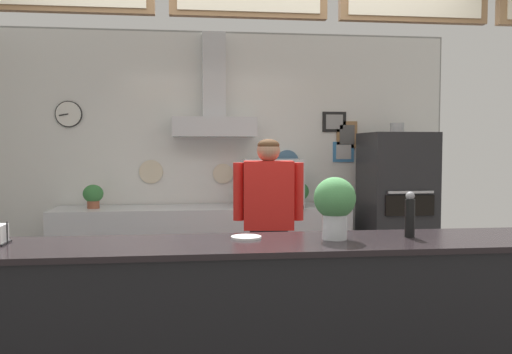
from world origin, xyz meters
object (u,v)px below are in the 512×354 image
Objects in this scene: condiment_plate at (246,237)px; potted_basil at (298,192)px; potted_oregano at (93,195)px; shop_worker at (268,236)px; pizza_oven at (396,214)px; basil_vase at (335,205)px; espresso_machine at (272,183)px; pepper_grinder at (410,215)px.

potted_basil is at bearing 72.74° from condiment_plate.
shop_worker is at bearing -42.89° from potted_oregano.
basil_vase is (-1.32, -2.48, 0.39)m from pizza_oven.
pizza_oven reaches higher than basil_vase.
basil_vase is 0.51m from condiment_plate.
potted_basil is 1.49× the size of condiment_plate.
espresso_machine reaches higher than condiment_plate.
pizza_oven is 1.96m from shop_worker.
shop_worker reaches higher than potted_basil.
potted_basil is at bearing -104.28° from shop_worker.
basil_vase reaches higher than potted_oregano.
pizza_oven reaches higher than potted_basil.
espresso_machine is at bearing 97.91° from pepper_grinder.
potted_oregano is at bearing 129.14° from pepper_grinder.
basil_vase is at bearing -97.32° from potted_basil.
shop_worker is 1.30m from basil_vase.
pepper_grinder is (0.37, -2.64, 0.00)m from espresso_machine.
shop_worker is (-1.51, -1.25, 0.02)m from pizza_oven.
shop_worker reaches higher than potted_oregano.
condiment_plate is (-0.89, 0.07, -0.12)m from pepper_grinder.
pepper_grinder is 0.75× the size of basil_vase.
espresso_machine is 2.63m from condiment_plate.
espresso_machine is 2.43× the size of potted_basil.
pizza_oven reaches higher than espresso_machine.
potted_oregano is (-1.56, 1.45, 0.20)m from shop_worker.
pizza_oven reaches higher than shop_worker.
espresso_machine is 2.53× the size of potted_oregano.
espresso_machine is at bearing 172.02° from pizza_oven.
pepper_grinder is at bearing -110.02° from pizza_oven.
espresso_machine is (-1.27, 0.18, 0.32)m from pizza_oven.
pepper_grinder is at bearing -82.09° from espresso_machine.
pizza_oven is 7.26× the size of potted_basil.
pizza_oven is at bearing 61.88° from basil_vase.
shop_worker is 1.39m from pepper_grinder.
potted_basil is 2.74m from basil_vase.
potted_oregano is at bearing 123.04° from basil_vase.
pepper_grinder reaches higher than potted_oregano.
potted_basil is 2.75m from condiment_plate.
pepper_grinder is at bearing -50.86° from potted_oregano.
pizza_oven is at bearing -134.88° from shop_worker.
potted_oregano is at bearing 116.11° from condiment_plate.
shop_worker is at bearing -140.31° from pizza_oven.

